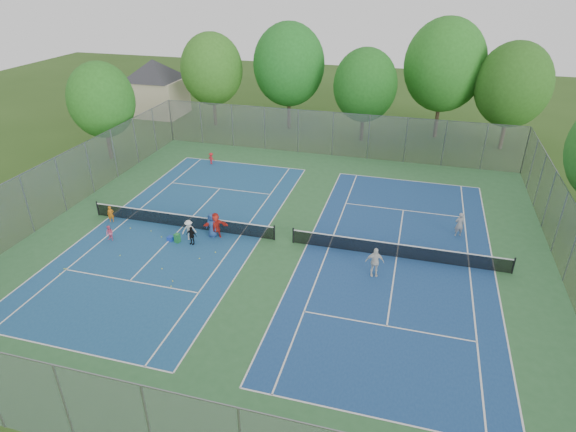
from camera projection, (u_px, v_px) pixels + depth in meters
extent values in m
plane|color=#2A4B17|center=(284.00, 241.00, 30.29)|extent=(120.00, 120.00, 0.00)
cube|color=#2F6335|center=(284.00, 241.00, 30.29)|extent=(32.00, 32.00, 0.01)
cube|color=navy|center=(183.00, 227.00, 31.94)|extent=(10.97, 23.77, 0.01)
cube|color=navy|center=(397.00, 257.00, 28.63)|extent=(10.97, 23.77, 0.01)
cube|color=black|center=(182.00, 221.00, 31.74)|extent=(12.87, 0.10, 0.91)
cube|color=black|center=(397.00, 251.00, 28.43)|extent=(12.87, 0.10, 0.91)
cube|color=gray|center=(333.00, 134.00, 43.02)|extent=(32.00, 0.10, 4.00)
cube|color=gray|center=(149.00, 429.00, 15.71)|extent=(32.00, 0.10, 4.00)
cube|color=gray|center=(61.00, 185.00, 33.15)|extent=(0.10, 32.00, 4.00)
cube|color=gray|center=(572.00, 250.00, 25.58)|extent=(0.10, 32.00, 4.00)
cube|color=#B7A88C|center=(157.00, 97.00, 55.05)|extent=(6.00, 5.00, 4.00)
pyramid|color=#2D2D33|center=(152.00, 59.00, 53.10)|extent=(11.03, 11.03, 2.20)
cylinder|color=#443326|center=(215.00, 109.00, 51.57)|extent=(0.36, 0.36, 3.50)
ellipsoid|color=#2F671D|center=(212.00, 69.00, 49.64)|extent=(6.40, 6.40, 7.36)
cylinder|color=#443326|center=(289.00, 110.00, 50.45)|extent=(0.36, 0.36, 3.85)
ellipsoid|color=#1C621E|center=(289.00, 65.00, 48.30)|extent=(7.20, 7.20, 8.28)
cylinder|color=#443326|center=(362.00, 125.00, 47.01)|extent=(0.36, 0.36, 3.15)
ellipsoid|color=#1D5E1B|center=(365.00, 85.00, 45.24)|extent=(6.00, 6.00, 6.90)
cylinder|color=#443326|center=(437.00, 117.00, 47.68)|extent=(0.36, 0.36, 4.20)
ellipsoid|color=#24651D|center=(445.00, 65.00, 45.38)|extent=(7.60, 7.60, 8.74)
cylinder|color=#443326|center=(503.00, 131.00, 44.71)|extent=(0.36, 0.36, 3.50)
ellipsoid|color=#265518|center=(513.00, 85.00, 42.75)|extent=(6.60, 6.60, 7.59)
cylinder|color=#443326|center=(109.00, 141.00, 42.59)|extent=(0.36, 0.36, 3.15)
ellipsoid|color=#24621C|center=(101.00, 100.00, 40.88)|extent=(5.60, 5.60, 6.44)
cube|color=#173AB1|center=(170.00, 239.00, 30.31)|extent=(0.38, 0.38, 0.29)
cube|color=#238139|center=(177.00, 238.00, 30.05)|extent=(0.37, 0.37, 0.60)
imported|color=#C26612|center=(111.00, 214.00, 32.34)|extent=(0.50, 0.44, 1.15)
imported|color=#EE5C86|center=(110.00, 233.00, 30.14)|extent=(0.57, 0.48, 1.04)
imported|color=silver|center=(189.00, 230.00, 30.21)|extent=(1.01, 0.86, 1.35)
imported|color=black|center=(191.00, 236.00, 29.72)|extent=(0.74, 0.36, 1.22)
imported|color=navy|center=(212.00, 225.00, 30.48)|extent=(0.92, 0.74, 1.63)
imported|color=red|center=(216.00, 225.00, 30.40)|extent=(1.65, 0.95, 1.70)
imported|color=red|center=(211.00, 158.00, 41.79)|extent=(0.75, 0.57, 1.03)
imported|color=gray|center=(459.00, 224.00, 30.55)|extent=(0.70, 0.58, 1.65)
imported|color=silver|center=(375.00, 262.00, 26.59)|extent=(1.10, 0.62, 1.77)
sphere|color=#B0C32D|center=(161.00, 237.00, 30.69)|extent=(0.07, 0.07, 0.07)
sphere|color=yellow|center=(162.00, 269.00, 27.49)|extent=(0.07, 0.07, 0.07)
sphere|color=#BDDD33|center=(60.00, 274.00, 27.02)|extent=(0.07, 0.07, 0.07)
sphere|color=yellow|center=(215.00, 253.00, 29.05)|extent=(0.07, 0.07, 0.07)
sphere|color=#C6D230|center=(64.00, 269.00, 27.47)|extent=(0.07, 0.07, 0.07)
sphere|color=yellow|center=(130.00, 228.00, 31.71)|extent=(0.07, 0.07, 0.07)
sphere|color=#ACCA2F|center=(66.00, 269.00, 27.48)|extent=(0.07, 0.07, 0.07)
sphere|color=yellow|center=(173.00, 281.00, 26.42)|extent=(0.07, 0.07, 0.07)
sphere|color=#BCD732|center=(171.00, 287.00, 25.98)|extent=(0.07, 0.07, 0.07)
sphere|color=#B7D732|center=(120.00, 256.00, 28.73)|extent=(0.07, 0.07, 0.07)
sphere|color=#BDD932|center=(151.00, 231.00, 31.37)|extent=(0.07, 0.07, 0.07)
sphere|color=#D5EA36|center=(199.00, 259.00, 28.44)|extent=(0.07, 0.07, 0.07)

